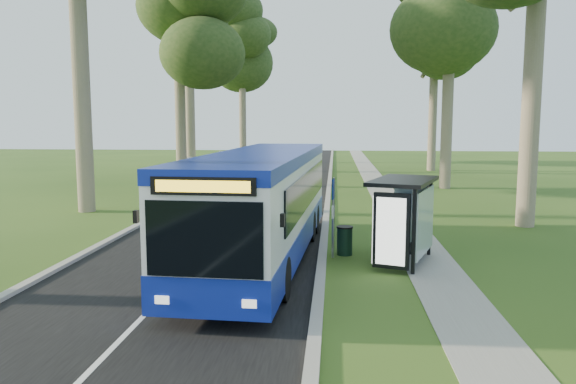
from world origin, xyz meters
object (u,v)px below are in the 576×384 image
Objects in this scene: bus_stop_sign at (333,208)px; car_silver at (229,161)px; bus_shelter at (410,206)px; car_white at (191,169)px; litter_bin at (345,240)px; bus at (263,205)px.

bus_stop_sign is 0.50× the size of car_silver.
car_white is (-11.39, 20.53, -0.80)m from bus_shelter.
bus_shelter is 2.40m from litter_bin.
bus_shelter is (2.06, -0.78, 0.18)m from bus_stop_sign.
bus_stop_sign is at bearing 178.51° from bus_shelter.
bus_shelter is 30.72m from car_silver.
litter_bin is 21.66m from car_white.
bus_stop_sign is 2.21m from bus_shelter.
bus reaches higher than bus_stop_sign.
bus is 13.74× the size of litter_bin.
bus_shelter is at bearing -66.97° from car_white.
bus_shelter is 0.66× the size of car_silver.
car_silver is at bearing 107.47° from litter_bin.
bus_stop_sign is (1.98, 0.48, -0.13)m from bus.
bus is 29.31m from car_silver.
bus_stop_sign reaches higher than litter_bin.
car_silver reaches higher than litter_bin.
bus_stop_sign is 29.34m from car_silver.
bus is 2.04m from bus_stop_sign.
bus_stop_sign is at bearing -83.85° from car_silver.
bus_shelter is at bearing -80.59° from car_silver.
bus_stop_sign is 0.76× the size of bus_shelter.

